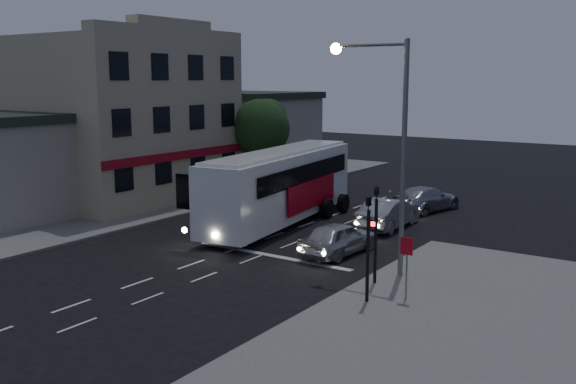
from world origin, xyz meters
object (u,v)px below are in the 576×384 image
Objects in this scene: car_sedan_a at (388,213)px; tour_bus at (280,184)px; traffic_signal_side at (368,236)px; regulatory_sign at (407,258)px; traffic_signal_main at (376,223)px; street_tree at (261,126)px; streetlight at (389,130)px; car_sedan_b at (426,199)px; car_suv at (338,238)px.

tour_bus is at bearing 22.18° from car_sedan_a.
traffic_signal_side is 1.86× the size of regulatory_sign.
tour_bus is 5.86m from car_sedan_a.
traffic_signal_main is 0.66× the size of street_tree.
street_tree is (-16.51, 16.22, 2.08)m from traffic_signal_side.
streetlight reaches higher than car_sedan_a.
tour_bus is 3.20× the size of traffic_signal_main.
car_sedan_b is 16.16m from regulatory_sign.
streetlight is (-0.26, 1.42, 3.31)m from traffic_signal_main.
streetlight is at bearing 100.20° from traffic_signal_main.
car_suv reaches higher than car_sedan_b.
tour_bus is 3.20× the size of traffic_signal_side.
car_sedan_b is at bearing -0.31° from street_tree.
tour_bus is at bearing 149.03° from streetlight.
traffic_signal_main reaches higher than car_sedan_a.
car_suv is at bearing -41.90° from street_tree.
regulatory_sign is at bearing -30.84° from traffic_signal_main.
traffic_signal_side is 4.84m from streetlight.
regulatory_sign is at bearing -43.55° from tour_bus.
car_sedan_a reaches higher than car_suv.
car_sedan_a is 5.26m from car_sedan_b.
car_suv is 1.06× the size of traffic_signal_side.
traffic_signal_side reaches higher than tour_bus.
streetlight is at bearing -39.51° from street_tree.
car_suv is 0.87× the size of car_sedan_b.
car_sedan_a is at bearing 112.34° from traffic_signal_main.
traffic_signal_main reaches higher than car_sedan_b.
traffic_signal_side is at bearing -136.08° from regulatory_sign.
regulatory_sign is (5.00, -4.04, 0.86)m from car_suv.
car_sedan_b is 0.55× the size of streetlight.
traffic_signal_main is 0.46× the size of streetlight.
streetlight is (3.48, -12.76, 5.01)m from car_sedan_b.
traffic_signal_main reaches higher than regulatory_sign.
tour_bus is at bearing -29.07° from car_suv.
car_suv is 0.48× the size of streetlight.
streetlight reaches higher than car_suv.
tour_bus is 11.05m from traffic_signal_main.
car_sedan_b is 16.84m from traffic_signal_side.
tour_bus is 13.03m from regulatory_sign.
traffic_signal_side reaches higher than car_sedan_b.
car_suv is at bearing 141.08° from regulatory_sign.
tour_bus is at bearing 68.17° from car_sedan_b.
traffic_signal_main and traffic_signal_side have the same top height.
street_tree is at bearing 137.97° from traffic_signal_main.
car_suv is 6.06m from streetlight.
streetlight is 20.19m from street_tree.
traffic_signal_side is 23.24m from street_tree.
car_sedan_b is (5.14, 7.59, -1.41)m from tour_bus.
car_sedan_a is at bearing -82.85° from car_suv.
tour_bus is 5.97× the size of regulatory_sign.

